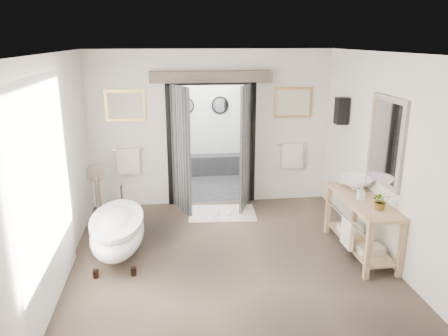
# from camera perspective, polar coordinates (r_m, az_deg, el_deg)

# --- Properties ---
(ground_plane) EXTENTS (5.00, 5.00, 0.00)m
(ground_plane) POSITION_cam_1_polar(r_m,az_deg,el_deg) (6.34, 0.70, -12.46)
(ground_plane) COLOR brown
(room_shell) EXTENTS (4.52, 5.02, 2.91)m
(room_shell) POSITION_cam_1_polar(r_m,az_deg,el_deg) (5.54, 0.58, 3.88)
(room_shell) COLOR silver
(room_shell) RESTS_ON ground_plane
(shower_room) EXTENTS (2.22, 2.01, 2.51)m
(shower_room) POSITION_cam_1_polar(r_m,az_deg,el_deg) (9.76, -2.50, 3.71)
(shower_room) COLOR black
(shower_room) RESTS_ON ground_plane
(back_wall_dressing) EXTENTS (3.82, 0.78, 2.52)m
(back_wall_dressing) POSITION_cam_1_polar(r_m,az_deg,el_deg) (7.99, -1.55, 5.65)
(back_wall_dressing) COLOR black
(back_wall_dressing) RESTS_ON ground_plane
(clawfoot_tub) EXTENTS (0.75, 1.69, 0.82)m
(clawfoot_tub) POSITION_cam_1_polar(r_m,az_deg,el_deg) (6.57, -13.72, -7.94)
(clawfoot_tub) COLOR black
(clawfoot_tub) RESTS_ON ground_plane
(vanity) EXTENTS (0.57, 1.60, 0.85)m
(vanity) POSITION_cam_1_polar(r_m,az_deg,el_deg) (6.74, 17.37, -6.67)
(vanity) COLOR tan
(vanity) RESTS_ON ground_plane
(pedestal_mirror) EXTENTS (0.33, 0.21, 1.10)m
(pedestal_mirror) POSITION_cam_1_polar(r_m,az_deg,el_deg) (7.65, -16.12, -3.98)
(pedestal_mirror) COLOR #6C5D4F
(pedestal_mirror) RESTS_ON ground_plane
(rug) EXTENTS (1.26, 0.89, 0.01)m
(rug) POSITION_cam_1_polar(r_m,az_deg,el_deg) (8.03, -0.25, -5.89)
(rug) COLOR beige
(rug) RESTS_ON ground_plane
(slippers) EXTENTS (0.37, 0.26, 0.05)m
(slippers) POSITION_cam_1_polar(r_m,az_deg,el_deg) (7.94, -0.32, -5.93)
(slippers) COLOR silver
(slippers) RESTS_ON rug
(basin) EXTENTS (0.57, 0.57, 0.19)m
(basin) POSITION_cam_1_polar(r_m,az_deg,el_deg) (6.99, 16.80, -1.91)
(basin) COLOR white
(basin) RESTS_ON vanity
(plant) EXTENTS (0.27, 0.25, 0.26)m
(plant) POSITION_cam_1_polar(r_m,az_deg,el_deg) (6.25, 19.86, -4.05)
(plant) COLOR gray
(plant) RESTS_ON vanity
(soap_bottle_a) EXTENTS (0.10, 0.10, 0.21)m
(soap_bottle_a) POSITION_cam_1_polar(r_m,az_deg,el_deg) (6.57, 17.50, -3.09)
(soap_bottle_a) COLOR gray
(soap_bottle_a) RESTS_ON vanity
(soap_bottle_b) EXTENTS (0.19, 0.19, 0.18)m
(soap_bottle_b) POSITION_cam_1_polar(r_m,az_deg,el_deg) (7.17, 15.24, -1.35)
(soap_bottle_b) COLOR gray
(soap_bottle_b) RESTS_ON vanity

